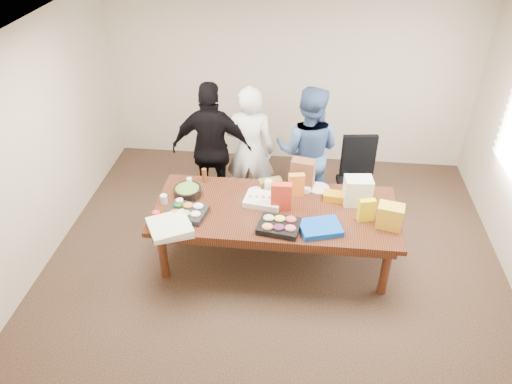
# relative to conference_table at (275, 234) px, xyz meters

# --- Properties ---
(floor) EXTENTS (5.50, 5.00, 0.02)m
(floor) POSITION_rel_conference_table_xyz_m (0.00, 0.00, -0.39)
(floor) COLOR #47301E
(floor) RESTS_ON ground
(ceiling) EXTENTS (5.50, 5.00, 0.02)m
(ceiling) POSITION_rel_conference_table_xyz_m (0.00, 0.00, 2.33)
(ceiling) COLOR white
(ceiling) RESTS_ON wall_back
(wall_back) EXTENTS (5.50, 0.04, 2.70)m
(wall_back) POSITION_rel_conference_table_xyz_m (0.00, 2.50, 0.98)
(wall_back) COLOR beige
(wall_back) RESTS_ON floor
(wall_front) EXTENTS (5.50, 0.04, 2.70)m
(wall_front) POSITION_rel_conference_table_xyz_m (0.00, -2.50, 0.98)
(wall_front) COLOR beige
(wall_front) RESTS_ON floor
(wall_left) EXTENTS (0.04, 5.00, 2.70)m
(wall_left) POSITION_rel_conference_table_xyz_m (-2.75, 0.00, 0.98)
(wall_left) COLOR beige
(wall_left) RESTS_ON floor
(conference_table) EXTENTS (2.80, 1.20, 0.75)m
(conference_table) POSITION_rel_conference_table_xyz_m (0.00, 0.00, 0.00)
(conference_table) COLOR #4C1C0F
(conference_table) RESTS_ON floor
(office_chair) EXTENTS (0.62, 0.62, 1.08)m
(office_chair) POSITION_rel_conference_table_xyz_m (1.01, 0.98, 0.16)
(office_chair) COLOR black
(office_chair) RESTS_ON floor
(person_center) EXTENTS (0.66, 0.43, 1.80)m
(person_center) POSITION_rel_conference_table_xyz_m (-0.42, 1.05, 0.52)
(person_center) COLOR silver
(person_center) RESTS_ON floor
(person_right) EXTENTS (0.97, 0.82, 1.80)m
(person_right) POSITION_rel_conference_table_xyz_m (0.33, 1.11, 0.52)
(person_right) COLOR #395485
(person_right) RESTS_ON floor
(person_left) EXTENTS (1.08, 0.45, 1.85)m
(person_left) POSITION_rel_conference_table_xyz_m (-0.91, 1.00, 0.55)
(person_left) COLOR black
(person_left) RESTS_ON floor
(veggie_tray) EXTENTS (0.49, 0.41, 0.07)m
(veggie_tray) POSITION_rel_conference_table_xyz_m (-0.99, -0.22, 0.41)
(veggie_tray) COLOR black
(veggie_tray) RESTS_ON conference_table
(fruit_tray) EXTENTS (0.49, 0.41, 0.07)m
(fruit_tray) POSITION_rel_conference_table_xyz_m (0.06, -0.36, 0.41)
(fruit_tray) COLOR black
(fruit_tray) RESTS_ON conference_table
(sheet_cake) EXTENTS (0.46, 0.37, 0.07)m
(sheet_cake) POSITION_rel_conference_table_xyz_m (-0.15, 0.10, 0.41)
(sheet_cake) COLOR white
(sheet_cake) RESTS_ON conference_table
(salad_bowl) EXTENTS (0.36, 0.36, 0.11)m
(salad_bowl) POSITION_rel_conference_table_xyz_m (-1.06, 0.16, 0.43)
(salad_bowl) COLOR black
(salad_bowl) RESTS_ON conference_table
(chip_bag_blue) EXTENTS (0.51, 0.44, 0.07)m
(chip_bag_blue) POSITION_rel_conference_table_xyz_m (0.51, -0.34, 0.41)
(chip_bag_blue) COLOR blue
(chip_bag_blue) RESTS_ON conference_table
(chip_bag_red) EXTENTS (0.24, 0.10, 0.34)m
(chip_bag_red) POSITION_rel_conference_table_xyz_m (0.06, 0.01, 0.54)
(chip_bag_red) COLOR red
(chip_bag_red) RESTS_ON conference_table
(chip_bag_yellow) EXTENTS (0.19, 0.11, 0.27)m
(chip_bag_yellow) POSITION_rel_conference_table_xyz_m (1.00, -0.10, 0.51)
(chip_bag_yellow) COLOR yellow
(chip_bag_yellow) RESTS_ON conference_table
(chip_bag_orange) EXTENTS (0.20, 0.12, 0.29)m
(chip_bag_orange) POSITION_rel_conference_table_xyz_m (0.22, 0.31, 0.52)
(chip_bag_orange) COLOR orange
(chip_bag_orange) RESTS_ON conference_table
(mayo_jar) EXTENTS (0.11, 0.11, 0.15)m
(mayo_jar) POSITION_rel_conference_table_xyz_m (-0.11, 0.35, 0.45)
(mayo_jar) COLOR white
(mayo_jar) RESTS_ON conference_table
(mustard_bottle) EXTENTS (0.07, 0.07, 0.15)m
(mustard_bottle) POSITION_rel_conference_table_xyz_m (0.26, 0.33, 0.45)
(mustard_bottle) COLOR #E8F307
(mustard_bottle) RESTS_ON conference_table
(dressing_bottle) EXTENTS (0.06, 0.06, 0.18)m
(dressing_bottle) POSITION_rel_conference_table_xyz_m (-0.92, 0.48, 0.47)
(dressing_bottle) COLOR brown
(dressing_bottle) RESTS_ON conference_table
(ranch_bottle) EXTENTS (0.07, 0.07, 0.19)m
(ranch_bottle) POSITION_rel_conference_table_xyz_m (-1.06, 0.25, 0.47)
(ranch_bottle) COLOR silver
(ranch_bottle) RESTS_ON conference_table
(banana_bunch) EXTENTS (0.28, 0.18, 0.09)m
(banana_bunch) POSITION_rel_conference_table_xyz_m (0.68, 0.26, 0.42)
(banana_bunch) COLOR orange
(banana_bunch) RESTS_ON conference_table
(bread_loaf) EXTENTS (0.30, 0.21, 0.11)m
(bread_loaf) POSITION_rel_conference_table_xyz_m (-0.10, 0.44, 0.43)
(bread_loaf) COLOR brown
(bread_loaf) RESTS_ON conference_table
(kraft_bag) EXTENTS (0.31, 0.21, 0.37)m
(kraft_bag) POSITION_rel_conference_table_xyz_m (0.29, 0.51, 0.56)
(kraft_bag) COLOR brown
(kraft_bag) RESTS_ON conference_table
(red_cup) EXTENTS (0.09, 0.09, 0.11)m
(red_cup) POSITION_rel_conference_table_xyz_m (-1.30, -0.35, 0.43)
(red_cup) COLOR red
(red_cup) RESTS_ON conference_table
(clear_cup_a) EXTENTS (0.09, 0.09, 0.12)m
(clear_cup_a) POSITION_rel_conference_table_xyz_m (-1.09, -0.10, 0.43)
(clear_cup_a) COLOR silver
(clear_cup_a) RESTS_ON conference_table
(clear_cup_b) EXTENTS (0.08, 0.08, 0.11)m
(clear_cup_b) POSITION_rel_conference_table_xyz_m (-1.30, -0.03, 0.43)
(clear_cup_b) COLOR silver
(clear_cup_b) RESTS_ON conference_table
(pizza_box_lower) EXTENTS (0.56, 0.56, 0.05)m
(pizza_box_lower) POSITION_rel_conference_table_xyz_m (-1.09, -0.50, 0.40)
(pizza_box_lower) COLOR silver
(pizza_box_lower) RESTS_ON conference_table
(pizza_box_upper) EXTENTS (0.59, 0.59, 0.05)m
(pizza_box_upper) POSITION_rel_conference_table_xyz_m (-1.10, -0.53, 0.45)
(pizza_box_upper) COLOR beige
(pizza_box_upper) RESTS_ON pizza_box_lower
(plate_a) EXTENTS (0.33, 0.33, 0.02)m
(plate_a) POSITION_rel_conference_table_xyz_m (0.88, 0.34, 0.38)
(plate_a) COLOR silver
(plate_a) RESTS_ON conference_table
(plate_b) EXTENTS (0.32, 0.32, 0.02)m
(plate_b) POSITION_rel_conference_table_xyz_m (0.49, 0.47, 0.38)
(plate_b) COLOR silver
(plate_b) RESTS_ON conference_table
(dip_bowl_a) EXTENTS (0.18, 0.18, 0.06)m
(dip_bowl_a) POSITION_rel_conference_table_xyz_m (0.33, 0.41, 0.40)
(dip_bowl_a) COLOR silver
(dip_bowl_a) RESTS_ON conference_table
(dip_bowl_b) EXTENTS (0.16, 0.16, 0.05)m
(dip_bowl_b) POSITION_rel_conference_table_xyz_m (-0.26, 0.30, 0.40)
(dip_bowl_b) COLOR beige
(dip_bowl_b) RESTS_ON conference_table
(grocery_bag_white) EXTENTS (0.33, 0.25, 0.33)m
(grocery_bag_white) POSITION_rel_conference_table_xyz_m (0.93, 0.22, 0.54)
(grocery_bag_white) COLOR white
(grocery_bag_white) RESTS_ON conference_table
(grocery_bag_yellow) EXTENTS (0.31, 0.25, 0.27)m
(grocery_bag_yellow) POSITION_rel_conference_table_xyz_m (1.25, -0.19, 0.51)
(grocery_bag_yellow) COLOR gold
(grocery_bag_yellow) RESTS_ON conference_table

